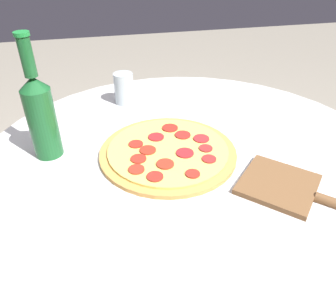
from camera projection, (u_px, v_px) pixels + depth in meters
name	position (u px, v px, depth m)	size (l,w,h in m)	color
table	(188.00, 205.00, 0.89)	(1.05, 1.05, 0.73)	silver
pizza	(168.00, 151.00, 0.81)	(0.34, 0.34, 0.02)	#C68E47
beer_bottle	(40.00, 113.00, 0.75)	(0.07, 0.07, 0.29)	#195628
pizza_paddle	(294.00, 190.00, 0.69)	(0.28, 0.28, 0.02)	brown
drinking_glass	(124.00, 88.00, 1.03)	(0.06, 0.06, 0.10)	#ADBCC6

